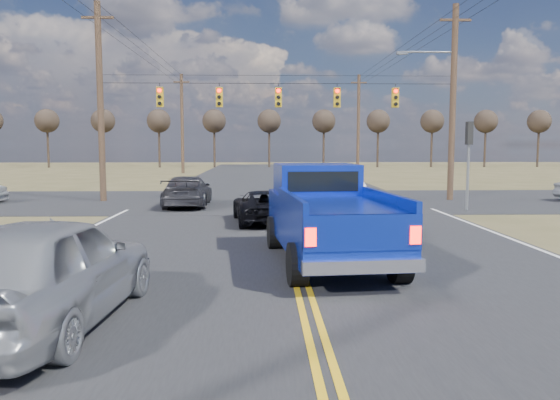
{
  "coord_description": "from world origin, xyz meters",
  "views": [
    {
      "loc": [
        -0.79,
        -10.14,
        2.9
      ],
      "look_at": [
        -0.36,
        3.62,
        1.5
      ],
      "focal_mm": 35.0,
      "sensor_mm": 36.0,
      "label": 1
    }
  ],
  "objects_px": {
    "pickup_truck": "(327,216)",
    "silver_suv": "(46,270)",
    "dgrey_car_queue": "(187,191)",
    "white_car_queue": "(346,194)",
    "black_suv": "(263,207)"
  },
  "relations": [
    {
      "from": "white_car_queue",
      "to": "dgrey_car_queue",
      "type": "xyz_separation_m",
      "value": [
        -7.37,
        0.84,
        0.09
      ]
    },
    {
      "from": "pickup_truck",
      "to": "dgrey_car_queue",
      "type": "distance_m",
      "value": 13.36
    },
    {
      "from": "white_car_queue",
      "to": "dgrey_car_queue",
      "type": "relative_size",
      "value": 0.77
    },
    {
      "from": "pickup_truck",
      "to": "dgrey_car_queue",
      "type": "bearing_deg",
      "value": 107.35
    },
    {
      "from": "pickup_truck",
      "to": "silver_suv",
      "type": "bearing_deg",
      "value": -142.04
    },
    {
      "from": "pickup_truck",
      "to": "white_car_queue",
      "type": "xyz_separation_m",
      "value": [
        2.24,
        11.5,
        -0.53
      ]
    },
    {
      "from": "pickup_truck",
      "to": "white_car_queue",
      "type": "bearing_deg",
      "value": 73.74
    },
    {
      "from": "black_suv",
      "to": "dgrey_car_queue",
      "type": "distance_m",
      "value": 6.54
    },
    {
      "from": "pickup_truck",
      "to": "black_suv",
      "type": "distance_m",
      "value": 7.04
    },
    {
      "from": "silver_suv",
      "to": "white_car_queue",
      "type": "bearing_deg",
      "value": -109.94
    },
    {
      "from": "dgrey_car_queue",
      "to": "black_suv",
      "type": "bearing_deg",
      "value": 121.68
    },
    {
      "from": "silver_suv",
      "to": "dgrey_car_queue",
      "type": "relative_size",
      "value": 1.09
    },
    {
      "from": "black_suv",
      "to": "dgrey_car_queue",
      "type": "height_order",
      "value": "dgrey_car_queue"
    },
    {
      "from": "black_suv",
      "to": "dgrey_car_queue",
      "type": "relative_size",
      "value": 0.88
    },
    {
      "from": "pickup_truck",
      "to": "dgrey_car_queue",
      "type": "relative_size",
      "value": 1.31
    }
  ]
}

